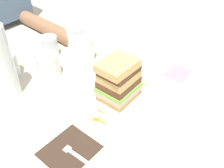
{
  "coord_description": "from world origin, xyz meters",
  "views": [
    {
      "loc": [
        -0.46,
        -0.37,
        0.56
      ],
      "look_at": [
        0.01,
        0.03,
        0.06
      ],
      "focal_mm": 42.11,
      "sensor_mm": 36.0,
      "label": 1
    }
  ],
  "objects_px": {
    "napkin_pink": "(178,73)",
    "empty_tumbler_0": "(8,65)",
    "main_plate": "(119,100)",
    "knife": "(157,77)",
    "juice_glass": "(84,50)",
    "water_bottle": "(0,57)",
    "napkin_dark": "(69,150)",
    "fork": "(76,154)",
    "empty_tumbler_2": "(48,65)",
    "empty_tumbler_3": "(50,47)",
    "sandwich": "(120,81)",
    "side_plate": "(152,50)",
    "empty_tumbler_1": "(75,37)"
  },
  "relations": [
    {
      "from": "napkin_pink",
      "to": "empty_tumbler_0",
      "type": "bearing_deg",
      "value": 131.67
    },
    {
      "from": "main_plate",
      "to": "knife",
      "type": "height_order",
      "value": "main_plate"
    },
    {
      "from": "juice_glass",
      "to": "water_bottle",
      "type": "relative_size",
      "value": 0.3
    },
    {
      "from": "napkin_dark",
      "to": "knife",
      "type": "relative_size",
      "value": 0.66
    },
    {
      "from": "fork",
      "to": "empty_tumbler_0",
      "type": "xyz_separation_m",
      "value": [
        0.08,
        0.42,
        0.04
      ]
    },
    {
      "from": "empty_tumbler_2",
      "to": "empty_tumbler_3",
      "type": "relative_size",
      "value": 0.98
    },
    {
      "from": "empty_tumbler_2",
      "to": "water_bottle",
      "type": "bearing_deg",
      "value": 174.47
    },
    {
      "from": "knife",
      "to": "water_bottle",
      "type": "height_order",
      "value": "water_bottle"
    },
    {
      "from": "fork",
      "to": "sandwich",
      "type": "bearing_deg",
      "value": 10.43
    },
    {
      "from": "napkin_dark",
      "to": "fork",
      "type": "bearing_deg",
      "value": -86.4
    },
    {
      "from": "water_bottle",
      "to": "side_plate",
      "type": "relative_size",
      "value": 1.5
    },
    {
      "from": "side_plate",
      "to": "napkin_dark",
      "type": "bearing_deg",
      "value": -168.84
    },
    {
      "from": "knife",
      "to": "napkin_pink",
      "type": "xyz_separation_m",
      "value": [
        0.07,
        -0.04,
        -0.0
      ]
    },
    {
      "from": "sandwich",
      "to": "water_bottle",
      "type": "relative_size",
      "value": 0.45
    },
    {
      "from": "knife",
      "to": "fork",
      "type": "bearing_deg",
      "value": -177.07
    },
    {
      "from": "sandwich",
      "to": "napkin_dark",
      "type": "height_order",
      "value": "sandwich"
    },
    {
      "from": "napkin_pink",
      "to": "water_bottle",
      "type": "bearing_deg",
      "value": 141.77
    },
    {
      "from": "juice_glass",
      "to": "empty_tumbler_3",
      "type": "bearing_deg",
      "value": 119.32
    },
    {
      "from": "water_bottle",
      "to": "empty_tumbler_2",
      "type": "relative_size",
      "value": 3.87
    },
    {
      "from": "knife",
      "to": "juice_glass",
      "type": "distance_m",
      "value": 0.28
    },
    {
      "from": "fork",
      "to": "empty_tumbler_3",
      "type": "relative_size",
      "value": 2.06
    },
    {
      "from": "empty_tumbler_2",
      "to": "side_plate",
      "type": "xyz_separation_m",
      "value": [
        0.36,
        -0.19,
        -0.03
      ]
    },
    {
      "from": "sandwich",
      "to": "knife",
      "type": "height_order",
      "value": "sandwich"
    },
    {
      "from": "main_plate",
      "to": "knife",
      "type": "relative_size",
      "value": 1.44
    },
    {
      "from": "napkin_dark",
      "to": "empty_tumbler_3",
      "type": "distance_m",
      "value": 0.46
    },
    {
      "from": "napkin_dark",
      "to": "juice_glass",
      "type": "height_order",
      "value": "juice_glass"
    },
    {
      "from": "napkin_dark",
      "to": "main_plate",
      "type": "bearing_deg",
      "value": 4.66
    },
    {
      "from": "knife",
      "to": "juice_glass",
      "type": "height_order",
      "value": "juice_glass"
    },
    {
      "from": "sandwich",
      "to": "knife",
      "type": "distance_m",
      "value": 0.2
    },
    {
      "from": "napkin_pink",
      "to": "sandwich",
      "type": "bearing_deg",
      "value": 166.19
    },
    {
      "from": "water_bottle",
      "to": "empty_tumbler_0",
      "type": "bearing_deg",
      "value": 57.85
    },
    {
      "from": "fork",
      "to": "empty_tumbler_0",
      "type": "relative_size",
      "value": 1.97
    },
    {
      "from": "empty_tumbler_3",
      "to": "side_plate",
      "type": "relative_size",
      "value": 0.4
    },
    {
      "from": "water_bottle",
      "to": "empty_tumbler_0",
      "type": "relative_size",
      "value": 3.64
    },
    {
      "from": "napkin_dark",
      "to": "fork",
      "type": "xyz_separation_m",
      "value": [
        0.0,
        -0.02,
        0.0
      ]
    },
    {
      "from": "knife",
      "to": "empty_tumbler_1",
      "type": "bearing_deg",
      "value": 95.23
    },
    {
      "from": "fork",
      "to": "knife",
      "type": "xyz_separation_m",
      "value": [
        0.4,
        0.02,
        -0.0
      ]
    },
    {
      "from": "water_bottle",
      "to": "side_plate",
      "type": "bearing_deg",
      "value": -21.98
    },
    {
      "from": "juice_glass",
      "to": "side_plate",
      "type": "xyz_separation_m",
      "value": [
        0.21,
        -0.16,
        -0.03
      ]
    },
    {
      "from": "empty_tumbler_3",
      "to": "napkin_pink",
      "type": "bearing_deg",
      "value": -62.74
    },
    {
      "from": "napkin_dark",
      "to": "empty_tumbler_0",
      "type": "bearing_deg",
      "value": 78.15
    },
    {
      "from": "empty_tumbler_2",
      "to": "fork",
      "type": "bearing_deg",
      "value": -118.56
    },
    {
      "from": "juice_glass",
      "to": "empty_tumbler_3",
      "type": "xyz_separation_m",
      "value": [
        -0.07,
        0.12,
        -0.0
      ]
    },
    {
      "from": "main_plate",
      "to": "empty_tumbler_1",
      "type": "relative_size",
      "value": 3.85
    },
    {
      "from": "main_plate",
      "to": "side_plate",
      "type": "bearing_deg",
      "value": 15.7
    },
    {
      "from": "empty_tumbler_1",
      "to": "side_plate",
      "type": "height_order",
      "value": "empty_tumbler_1"
    },
    {
      "from": "empty_tumbler_2",
      "to": "side_plate",
      "type": "relative_size",
      "value": 0.39
    },
    {
      "from": "empty_tumbler_2",
      "to": "napkin_dark",
      "type": "bearing_deg",
      "value": -120.56
    },
    {
      "from": "empty_tumbler_3",
      "to": "main_plate",
      "type": "bearing_deg",
      "value": -94.68
    },
    {
      "from": "empty_tumbler_0",
      "to": "empty_tumbler_1",
      "type": "relative_size",
      "value": 1.13
    }
  ]
}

